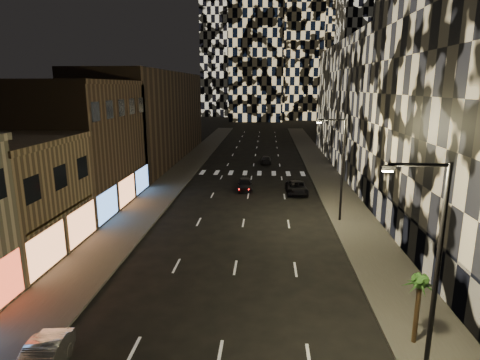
# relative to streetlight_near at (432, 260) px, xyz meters

# --- Properties ---
(sidewalk_left) EXTENTS (4.00, 120.00, 0.15)m
(sidewalk_left) POSITION_rel_streetlight_near_xyz_m (-18.35, 40.00, -5.28)
(sidewalk_left) COLOR #47443F
(sidewalk_left) RESTS_ON ground
(sidewalk_right) EXTENTS (4.00, 120.00, 0.15)m
(sidewalk_right) POSITION_rel_streetlight_near_xyz_m (1.65, 40.00, -5.28)
(sidewalk_right) COLOR #47443F
(sidewalk_right) RESTS_ON ground
(curb_left) EXTENTS (0.20, 120.00, 0.15)m
(curb_left) POSITION_rel_streetlight_near_xyz_m (-16.25, 40.00, -5.28)
(curb_left) COLOR #4C4C47
(curb_left) RESTS_ON ground
(curb_right) EXTENTS (0.20, 120.00, 0.15)m
(curb_right) POSITION_rel_streetlight_near_xyz_m (-0.45, 40.00, -5.28)
(curb_right) COLOR #4C4C47
(curb_right) RESTS_ON ground
(retail_brown) EXTENTS (10.00, 15.00, 12.00)m
(retail_brown) POSITION_rel_streetlight_near_xyz_m (-25.35, 23.50, 0.65)
(retail_brown) COLOR #473628
(retail_brown) RESTS_ON ground
(retail_filler_left) EXTENTS (10.00, 40.00, 14.00)m
(retail_filler_left) POSITION_rel_streetlight_near_xyz_m (-25.35, 50.00, 1.65)
(retail_filler_left) COLOR #473628
(retail_filler_left) RESTS_ON ground
(midrise_base) EXTENTS (0.60, 25.00, 3.00)m
(midrise_base) POSITION_rel_streetlight_near_xyz_m (3.95, 14.50, -3.85)
(midrise_base) COLOR #383838
(midrise_base) RESTS_ON ground
(midrise_filler_right) EXTENTS (16.00, 40.00, 18.00)m
(midrise_filler_right) POSITION_rel_streetlight_near_xyz_m (11.65, 47.00, 3.65)
(midrise_filler_right) COLOR #232326
(midrise_filler_right) RESTS_ON ground
(streetlight_near) EXTENTS (2.55, 0.25, 9.00)m
(streetlight_near) POSITION_rel_streetlight_near_xyz_m (0.00, 0.00, 0.00)
(streetlight_near) COLOR black
(streetlight_near) RESTS_ON sidewalk_right
(streetlight_far) EXTENTS (2.55, 0.25, 9.00)m
(streetlight_far) POSITION_rel_streetlight_near_xyz_m (0.00, 20.00, 0.00)
(streetlight_far) COLOR black
(streetlight_far) RESTS_ON sidewalk_right
(car_dark_midlane) EXTENTS (1.98, 4.30, 1.43)m
(car_dark_midlane) POSITION_rel_streetlight_near_xyz_m (-8.85, 30.49, -4.64)
(car_dark_midlane) COLOR black
(car_dark_midlane) RESTS_ON ground
(car_dark_oncoming) EXTENTS (1.70, 4.07, 1.17)m
(car_dark_oncoming) POSITION_rel_streetlight_near_xyz_m (-6.46, 47.41, -4.77)
(car_dark_oncoming) COLOR black
(car_dark_oncoming) RESTS_ON ground
(car_dark_rightlane) EXTENTS (2.41, 4.92, 1.35)m
(car_dark_rightlane) POSITION_rel_streetlight_near_xyz_m (-2.94, 29.36, -4.68)
(car_dark_rightlane) COLOR black
(car_dark_rightlane) RESTS_ON ground
(palm_tree) EXTENTS (1.73, 1.69, 3.38)m
(palm_tree) POSITION_rel_streetlight_near_xyz_m (0.65, 2.41, -2.41)
(palm_tree) COLOR #47331E
(palm_tree) RESTS_ON sidewalk_right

